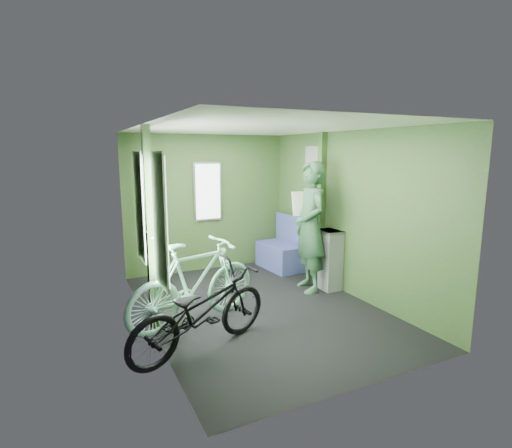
{
  "coord_description": "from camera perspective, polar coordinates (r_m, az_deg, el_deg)",
  "views": [
    {
      "loc": [
        -2.19,
        -4.43,
        2.01
      ],
      "look_at": [
        0.0,
        0.1,
        1.1
      ],
      "focal_mm": 28.0,
      "sensor_mm": 36.0,
      "label": 1
    }
  ],
  "objects": [
    {
      "name": "room",
      "position": [
        5.0,
        -0.08,
        3.65
      ],
      "size": [
        4.0,
        4.02,
        2.31
      ],
      "color": "black",
      "rests_on": "ground"
    },
    {
      "name": "bicycle_black",
      "position": [
        4.32,
        -7.6,
        -17.6
      ],
      "size": [
        1.82,
        1.2,
        0.95
      ],
      "primitive_type": "imported",
      "rotation": [
        0.0,
        -0.11,
        1.91
      ],
      "color": "black",
      "rests_on": "ground"
    },
    {
      "name": "bicycle_mint",
      "position": [
        4.91,
        -8.57,
        -14.04
      ],
      "size": [
        1.83,
        1.07,
        1.09
      ],
      "primitive_type": "imported",
      "rotation": [
        0.0,
        -0.12,
        1.85
      ],
      "color": "#87CFA8",
      "rests_on": "ground"
    },
    {
      "name": "passenger",
      "position": [
        5.8,
        7.76,
        -0.43
      ],
      "size": [
        0.56,
        0.75,
        1.88
      ],
      "rotation": [
        0.0,
        0.0,
        -1.74
      ],
      "color": "#325C3B",
      "rests_on": "ground"
    },
    {
      "name": "waste_box",
      "position": [
        6.01,
        10.35,
        -5.02
      ],
      "size": [
        0.26,
        0.37,
        0.89
      ],
      "primitive_type": "cube",
      "color": "gray",
      "rests_on": "ground"
    },
    {
      "name": "bench_seat",
      "position": [
        6.98,
        3.65,
        -4.16
      ],
      "size": [
        0.55,
        0.91,
        0.93
      ],
      "rotation": [
        0.0,
        0.0,
        0.07
      ],
      "color": "navy",
      "rests_on": "ground"
    }
  ]
}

